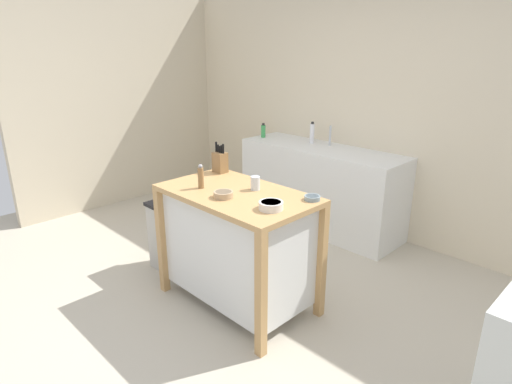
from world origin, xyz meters
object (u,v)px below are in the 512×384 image
knife_block (220,162)px  bottle_dish_soap (312,133)px  drinking_cup (255,183)px  trash_bin (170,236)px  bowl_ceramic_wide (271,205)px  bowl_ceramic_small (312,198)px  bottle_spray_cleaner (263,131)px  pepper_grinder (201,177)px  kitchen_island (237,243)px  sink_faucet (330,136)px  bowl_stoneware_deep (223,194)px

knife_block → bottle_dish_soap: knife_block is taller
knife_block → drinking_cup: bearing=-12.0°
trash_bin → bottle_dish_soap: (0.13, 1.83, 0.69)m
bowl_ceramic_wide → bowl_ceramic_small: size_ratio=1.45×
trash_bin → bottle_spray_cleaner: bottle_spray_cleaner is taller
pepper_grinder → bottle_spray_cleaner: (-1.04, 1.74, -0.04)m
bottle_dish_soap → knife_block: bearing=-81.6°
bottle_spray_cleaner → drinking_cup: bearing=-47.6°
knife_block → drinking_cup: (0.53, -0.11, -0.04)m
kitchen_island → drinking_cup: (0.06, 0.13, 0.46)m
bowl_ceramic_wide → trash_bin: size_ratio=0.26×
bowl_ceramic_small → bottle_dish_soap: bottle_dish_soap is taller
sink_faucet → bottle_dish_soap: bottle_dish_soap is taller
drinking_cup → bottle_spray_cleaner: 2.00m
bowl_ceramic_small → bottle_dish_soap: 1.93m
bottle_dish_soap → sink_faucet: bearing=9.5°
bowl_ceramic_small → bowl_stoneware_deep: bearing=-139.5°
knife_block → bowl_ceramic_wide: (0.88, -0.32, -0.06)m
kitchen_island → bowl_stoneware_deep: (0.02, -0.15, 0.43)m
drinking_cup → pepper_grinder: (-0.31, -0.26, 0.04)m
knife_block → bowl_ceramic_wide: size_ratio=1.57×
kitchen_island → sink_faucet: 1.94m
bowl_stoneware_deep → bottle_dish_soap: 2.06m
knife_block → bowl_stoneware_deep: 0.63m
kitchen_island → trash_bin: kitchen_island is taller
knife_block → drinking_cup: knife_block is taller
knife_block → drinking_cup: 0.54m
knife_block → bottle_dish_soap: size_ratio=1.06×
bowl_ceramic_wide → trash_bin: bearing=179.2°
kitchen_island → knife_block: size_ratio=4.66×
trash_bin → bottle_spray_cleaner: bearing=105.4°
bowl_ceramic_small → pepper_grinder: (-0.75, -0.38, 0.07)m
pepper_grinder → sink_faucet: size_ratio=0.84×
sink_faucet → knife_block: bearing=-89.7°
bowl_ceramic_wide → trash_bin: bowl_ceramic_wide is taller
knife_block → bottle_spray_cleaner: bearing=121.0°
kitchen_island → bowl_ceramic_wide: bearing=-10.3°
sink_faucet → bottle_dish_soap: 0.22m
bowl_ceramic_wide → bowl_stoneware_deep: (-0.39, -0.08, -0.00)m
bowl_ceramic_wide → bottle_dish_soap: bottle_dish_soap is taller
trash_bin → bottle_dish_soap: 1.97m
bowl_stoneware_deep → bowl_ceramic_small: (0.47, 0.40, -0.01)m
pepper_grinder → bottle_dish_soap: bearing=103.1°
bowl_ceramic_small → drinking_cup: (-0.44, -0.12, 0.03)m
bowl_stoneware_deep → sink_faucet: sink_faucet is taller
kitchen_island → bowl_ceramic_small: bowl_ceramic_small is taller
drinking_cup → trash_bin: size_ratio=0.16×
kitchen_island → knife_block: bearing=152.5°
sink_faucet → bottle_spray_cleaner: 0.84m
bottle_spray_cleaner → knife_block: bearing=-59.0°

